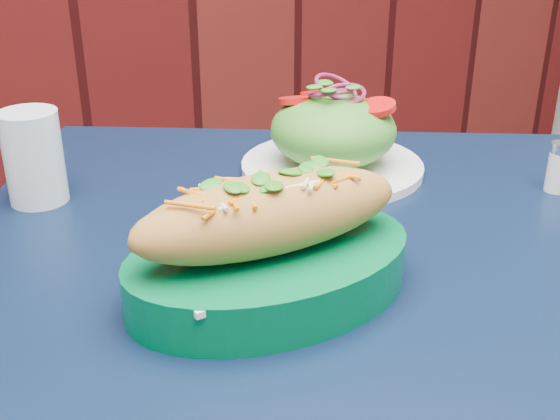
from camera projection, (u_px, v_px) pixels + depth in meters
name	position (u px, v px, depth m)	size (l,w,h in m)	color
cafe_table	(312.00, 324.00, 0.77)	(1.06, 1.06, 0.75)	black
banh_mi_basket	(270.00, 246.00, 0.64)	(0.29, 0.21, 0.13)	#005B30
salad_plate	(333.00, 137.00, 0.92)	(0.24, 0.24, 0.12)	white
water_glass	(34.00, 157.00, 0.83)	(0.07, 0.07, 0.11)	silver
salt_shaker	(559.00, 167.00, 0.87)	(0.03, 0.03, 0.06)	white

